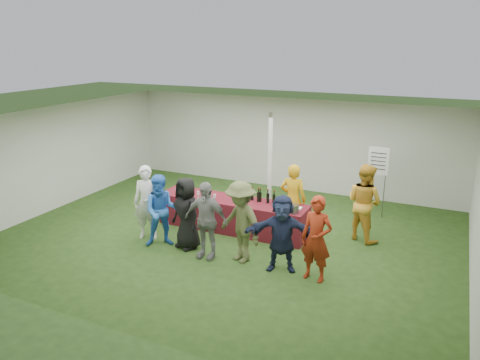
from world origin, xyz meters
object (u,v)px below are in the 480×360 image
at_px(serving_table, 232,214).
at_px(customer_0, 147,203).
at_px(customer_6, 316,239).
at_px(customer_3, 206,220).
at_px(customer_5, 282,233).
at_px(staff_back, 364,202).
at_px(wine_list_sign, 378,166).
at_px(staff_pourer, 293,199).
at_px(customer_4, 241,222).
at_px(dump_bucket, 293,209).
at_px(customer_2, 186,213).
at_px(customer_1, 162,211).

xyz_separation_m(serving_table, customer_0, (-1.52, -1.22, 0.47)).
height_order(serving_table, customer_6, customer_6).
bearing_deg(customer_3, customer_5, 4.00).
bearing_deg(staff_back, customer_6, 106.80).
bearing_deg(wine_list_sign, customer_0, -141.19).
relative_size(staff_pourer, customer_6, 1.02).
height_order(customer_0, customer_6, customer_0).
xyz_separation_m(staff_pourer, customer_6, (1.09, -1.87, -0.02)).
height_order(staff_back, customer_4, staff_back).
distance_m(staff_pourer, customer_0, 3.29).
relative_size(dump_bucket, wine_list_sign, 0.15).
xyz_separation_m(wine_list_sign, customer_4, (-2.02, -3.71, -0.47)).
height_order(customer_0, customer_5, customer_0).
distance_m(customer_3, customer_4, 0.73).
bearing_deg(customer_2, customer_0, -161.73).
bearing_deg(customer_0, customer_4, -23.87).
distance_m(customer_3, customer_6, 2.30).
height_order(customer_0, customer_1, customer_0).
relative_size(serving_table, customer_1, 2.26).
xyz_separation_m(staff_pourer, customer_3, (-1.21, -1.91, -0.02)).
xyz_separation_m(serving_table, customer_6, (2.45, -1.50, 0.44)).
distance_m(customer_0, customer_2, 1.07).
relative_size(staff_back, customer_2, 1.11).
height_order(dump_bucket, customer_5, customer_5).
distance_m(wine_list_sign, staff_pourer, 2.52).
bearing_deg(customer_2, customer_5, 19.69).
xyz_separation_m(wine_list_sign, customer_0, (-4.41, -3.54, -0.47)).
xyz_separation_m(customer_1, customer_4, (1.86, 0.03, 0.05)).
bearing_deg(customer_6, customer_5, -179.80).
bearing_deg(dump_bucket, serving_table, 171.94).
height_order(wine_list_sign, customer_2, wine_list_sign).
distance_m(dump_bucket, staff_pourer, 0.62).
bearing_deg(staff_pourer, customer_3, 54.80).
bearing_deg(customer_2, serving_table, 93.22).
height_order(wine_list_sign, customer_1, wine_list_sign).
relative_size(dump_bucket, staff_back, 0.15).
bearing_deg(customer_4, wine_list_sign, 87.08).
bearing_deg(staff_back, serving_table, 42.25).
relative_size(serving_table, customer_2, 2.29).
bearing_deg(customer_6, dump_bucket, 133.06).
bearing_deg(customer_5, customer_6, -23.41).
distance_m(wine_list_sign, customer_3, 4.75).
bearing_deg(customer_3, staff_back, 39.02).
xyz_separation_m(wine_list_sign, staff_pourer, (-1.53, -1.95, -0.48)).
bearing_deg(dump_bucket, customer_1, -154.62).
relative_size(wine_list_sign, customer_1, 1.13).
xyz_separation_m(customer_2, customer_6, (2.90, -0.20, 0.03)).
height_order(serving_table, staff_pourer, staff_pourer).
distance_m(wine_list_sign, customer_5, 3.93).
xyz_separation_m(dump_bucket, customer_6, (0.90, -1.28, -0.02)).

